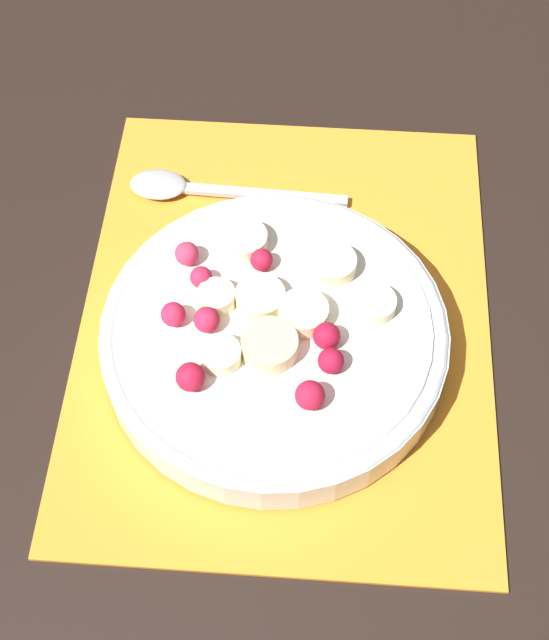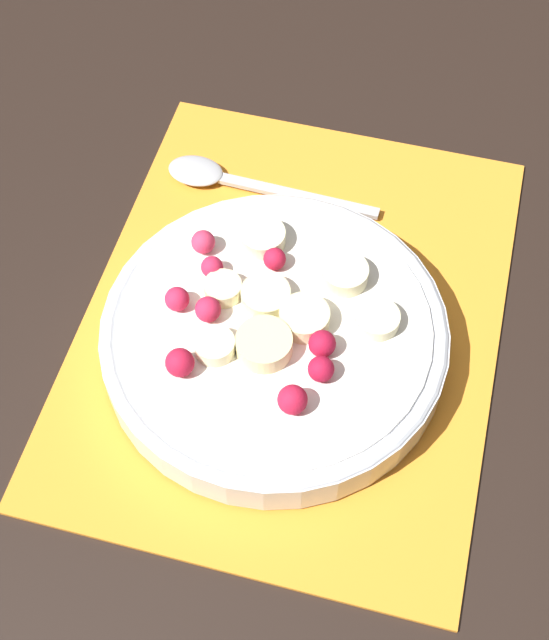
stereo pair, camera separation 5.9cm
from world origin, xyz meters
TOP-DOWN VIEW (x-y plane):
  - ground_plane at (0.00, 0.00)m, footprint 3.00×3.00m
  - placemat at (0.00, 0.00)m, footprint 0.38×0.29m
  - fruit_bowl at (0.03, -0.01)m, footprint 0.24×0.24m
  - spoon at (-0.11, -0.08)m, footprint 0.03×0.17m

SIDE VIEW (x-z plane):
  - ground_plane at x=0.00m, z-range 0.00..0.00m
  - placemat at x=0.00m, z-range 0.00..0.01m
  - spoon at x=-0.11m, z-range 0.01..0.01m
  - fruit_bowl at x=0.03m, z-range 0.00..0.05m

